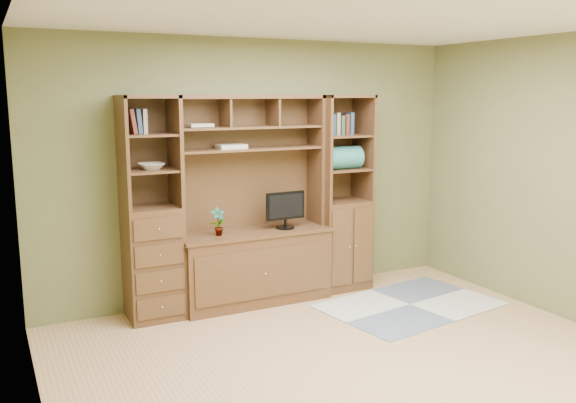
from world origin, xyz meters
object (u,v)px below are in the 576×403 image
left_tower (151,209)px  center_hutch (254,201)px  monitor (285,203)px  right_tower (341,193)px

left_tower → center_hutch: bearing=-2.3°
left_tower → monitor: size_ratio=4.02×
center_hutch → right_tower: size_ratio=1.00×
center_hutch → monitor: 0.33m
center_hutch → left_tower: bearing=177.7°
left_tower → monitor: 1.33m
left_tower → monitor: (1.32, -0.07, -0.04)m
left_tower → right_tower: same height
right_tower → monitor: (-0.70, -0.07, -0.04)m
right_tower → monitor: right_tower is taller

